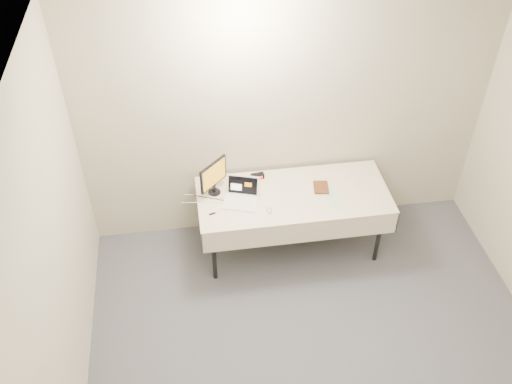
{
  "coord_description": "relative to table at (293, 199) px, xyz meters",
  "views": [
    {
      "loc": [
        -0.97,
        -2.0,
        4.37
      ],
      "look_at": [
        -0.38,
        1.99,
        0.86
      ],
      "focal_mm": 40.0,
      "sensor_mm": 36.0,
      "label": 1
    }
  ],
  "objects": [
    {
      "name": "back_wall",
      "position": [
        0.0,
        0.45,
        0.67
      ],
      "size": [
        4.0,
        0.1,
        2.7
      ],
      "primitive_type": "cube",
      "color": "beige",
      "rests_on": "ground"
    },
    {
      "name": "laptop",
      "position": [
        -0.51,
        -0.0,
        0.12
      ],
      "size": [
        0.39,
        0.36,
        0.22
      ],
      "rotation": [
        0.0,
        0.0,
        -0.31
      ],
      "color": "white",
      "rests_on": "table"
    },
    {
      "name": "alarm_clock",
      "position": [
        -0.31,
        0.29,
        0.09
      ],
      "size": [
        0.14,
        0.07,
        0.05
      ],
      "rotation": [
        0.0,
        0.0,
        0.15
      ],
      "color": "black",
      "rests_on": "table"
    },
    {
      "name": "clicker",
      "position": [
        -0.27,
        -0.2,
        0.07
      ],
      "size": [
        0.05,
        0.1,
        0.02
      ],
      "primitive_type": "ellipsoid",
      "rotation": [
        0.0,
        0.0,
        -0.02
      ],
      "color": "#BABABC",
      "rests_on": "table"
    },
    {
      "name": "monitor",
      "position": [
        -0.76,
        0.14,
        0.27
      ],
      "size": [
        0.27,
        0.26,
        0.36
      ],
      "rotation": [
        0.0,
        0.0,
        0.77
      ],
      "color": "black",
      "rests_on": "table"
    },
    {
      "name": "table",
      "position": [
        0.0,
        0.0,
        0.0
      ],
      "size": [
        1.86,
        0.81,
        0.74
      ],
      "color": "black",
      "rests_on": "ground"
    },
    {
      "name": "paper_form",
      "position": [
        0.36,
        -0.1,
        0.06
      ],
      "size": [
        0.14,
        0.32,
        0.0
      ],
      "primitive_type": "cube",
      "rotation": [
        0.0,
        0.0,
        0.05
      ],
      "color": "#B6D7AB",
      "rests_on": "table"
    },
    {
      "name": "book",
      "position": [
        0.21,
        0.06,
        0.16
      ],
      "size": [
        0.14,
        0.04,
        0.19
      ],
      "primitive_type": "imported",
      "rotation": [
        0.0,
        0.0,
        -0.15
      ],
      "color": "brown",
      "rests_on": "table"
    },
    {
      "name": "usb_dongle",
      "position": [
        -0.81,
        -0.16,
        0.07
      ],
      "size": [
        0.06,
        0.03,
        0.01
      ],
      "primitive_type": "cube",
      "rotation": [
        0.0,
        0.0,
        0.29
      ],
      "color": "black",
      "rests_on": "table"
    }
  ]
}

